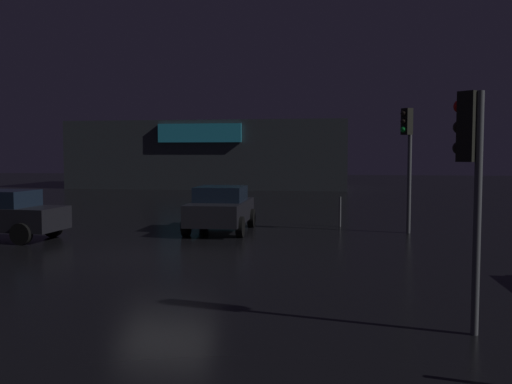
% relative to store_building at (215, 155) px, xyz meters
% --- Properties ---
extents(ground_plane, '(120.00, 120.00, 0.00)m').
position_rel_store_building_xyz_m(ground_plane, '(5.95, -31.75, -2.65)').
color(ground_plane, black).
extents(store_building, '(21.91, 10.04, 5.28)m').
position_rel_store_building_xyz_m(store_building, '(0.00, 0.00, 0.00)').
color(store_building, '#33383D').
rests_on(store_building, ground).
extents(traffic_signal_main, '(0.43, 0.41, 3.65)m').
position_rel_store_building_xyz_m(traffic_signal_main, '(12.49, -37.31, 0.10)').
color(traffic_signal_main, '#595B60').
rests_on(traffic_signal_main, ground).
extents(traffic_signal_cross_left, '(0.43, 0.41, 4.27)m').
position_rel_store_building_xyz_m(traffic_signal_cross_left, '(12.78, -26.33, 0.42)').
color(traffic_signal_cross_left, '#595B60').
rests_on(traffic_signal_cross_left, ground).
extents(car_near, '(4.21, 2.11, 1.57)m').
position_rel_store_building_xyz_m(car_near, '(-0.19, -29.72, -1.83)').
color(car_near, black).
rests_on(car_near, ground).
extents(car_far, '(2.09, 3.97, 1.59)m').
position_rel_store_building_xyz_m(car_far, '(6.38, -26.85, -1.82)').
color(car_far, black).
rests_on(car_far, ground).
extents(bollard_kerb_a, '(0.08, 0.08, 1.13)m').
position_rel_store_building_xyz_m(bollard_kerb_a, '(10.52, -24.89, -2.08)').
color(bollard_kerb_a, '#595B60').
rests_on(bollard_kerb_a, ground).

